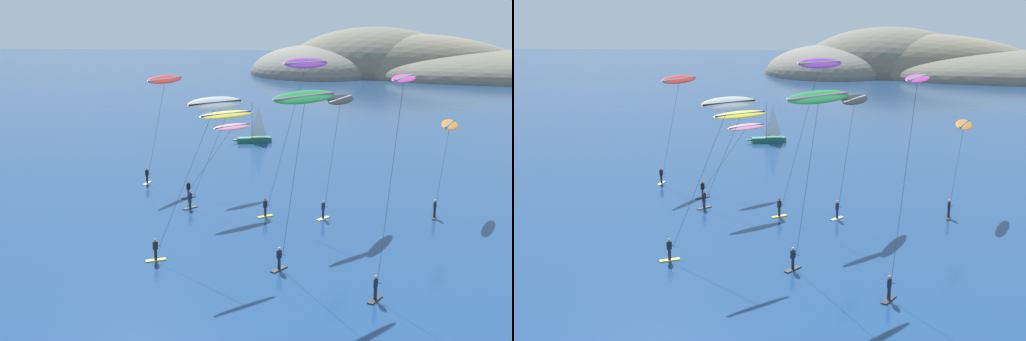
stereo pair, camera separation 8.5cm
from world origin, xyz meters
TOP-DOWN VIEW (x-y plane):
  - headland_island at (24.53, 175.19)m, footprint 118.30×62.67m
  - sailboat_far at (-9.56, 63.56)m, footprint 5.94×2.67m
  - kitesurfer_magenta at (5.71, 16.72)m, footprint 3.40×7.23m
  - kitesurfer_pink at (-8.97, 38.25)m, footprint 6.55×6.74m
  - kitesurfer_black at (2.06, 32.55)m, footprint 3.63×7.00m
  - kitesurfer_yellow at (-8.68, 33.94)m, footprint 6.36×6.12m
  - kitesurfer_purple at (-1.26, 32.62)m, footprint 6.36×6.38m
  - kitesurfer_green at (-0.64, 19.10)m, footprint 5.02×5.57m
  - kitesurfer_orange at (12.26, 35.20)m, footprint 3.43×8.01m
  - kitesurfer_red at (-16.74, 43.05)m, footprint 3.38×7.64m
  - kitesurfer_white at (-7.64, 21.55)m, footprint 6.94×6.41m

SIDE VIEW (x-z plane):
  - headland_island at x=24.53m, z-range -13.90..13.90m
  - sailboat_far at x=-9.56m, z-range -2.21..3.49m
  - kitesurfer_pink at x=-8.97m, z-range 2.53..9.35m
  - kitesurfer_orange at x=12.26m, z-range 3.04..11.08m
  - kitesurfer_yellow at x=-8.68m, z-range 3.51..12.30m
  - kitesurfer_black at x=2.06m, z-range 4.25..14.86m
  - kitesurfer_red at x=-16.74m, z-range 4.45..15.70m
  - kitesurfer_white at x=-7.64m, z-range 4.43..16.14m
  - kitesurfer_green at x=-0.64m, z-range 5.00..17.56m
  - kitesurfer_magenta at x=5.71m, z-range 5.28..19.18m
  - kitesurfer_purple at x=-1.26m, z-range 5.51..19.43m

